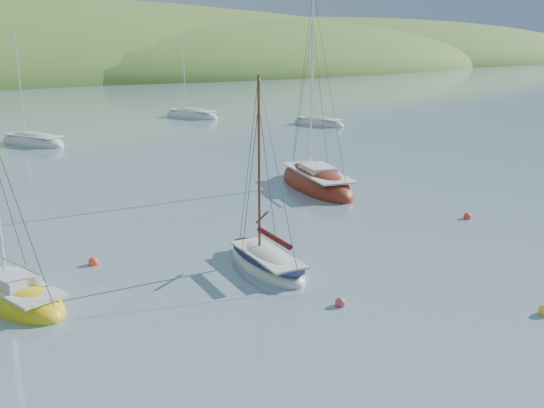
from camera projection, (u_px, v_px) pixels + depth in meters
ground at (428, 325)px, 20.74m from camera, size 700.00×700.00×0.00m
daysailer_white at (267, 262)px, 25.98m from camera, size 2.89×5.88×8.66m
sloop_red at (316, 184)px, 40.05m from camera, size 5.73×9.71×13.60m
sailboat_yellow at (16, 297)px, 22.49m from camera, size 3.45×5.99×7.47m
distant_sloop_a at (33, 143)px, 56.62m from camera, size 5.67×8.25×11.14m
distant_sloop_b at (192, 116)px, 76.52m from camera, size 5.44×8.57×11.53m
distant_sloop_d at (318, 124)px, 69.56m from camera, size 3.99×7.18×9.71m
mooring_buoys at (365, 269)px, 25.51m from camera, size 19.47×14.79×0.48m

